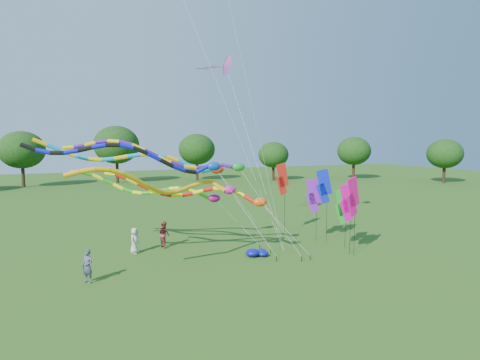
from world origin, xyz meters
name	(u,v)px	position (x,y,z in m)	size (l,w,h in m)	color
ground	(279,281)	(0.00, 0.00, 0.00)	(160.00, 160.00, 0.00)	#234F15
tree_ring	(312,176)	(1.43, -0.76, 5.48)	(119.09, 119.67, 9.28)	#382314
tube_kite_red	(206,193)	(-2.32, 5.04, 4.10)	(11.26, 4.41, 5.97)	black
tube_kite_orange	(180,185)	(-4.42, 2.97, 4.90)	(11.82, 3.71, 6.58)	black
tube_kite_purple	(172,158)	(-4.28, 5.42, 6.25)	(12.81, 5.78, 7.90)	black
tube_kite_blue	(149,159)	(-5.90, 3.60, 6.29)	(13.27, 1.77, 7.69)	black
tube_kite_cyan	(154,161)	(-4.80, 8.04, 5.93)	(14.56, 2.09, 7.90)	black
tube_kite_green	(164,190)	(-4.22, 8.12, 4.01)	(11.32, 4.22, 5.87)	black
delta_kite_high_c	(226,65)	(1.04, 10.49, 12.79)	(3.72, 7.31, 14.19)	black
banner_pole_blue_b	(324,186)	(6.68, 5.82, 4.02)	(1.11, 0.51, 5.29)	black
banner_pole_green	(342,206)	(6.95, 4.03, 2.85)	(1.14, 0.38, 4.11)	black
banner_pole_red	(282,179)	(5.19, 9.21, 4.28)	(1.16, 0.17, 5.56)	black
banner_pole_magenta_b	(347,203)	(6.35, 2.74, 3.33)	(1.16, 0.29, 4.59)	black
banner_pole_violet	(313,196)	(6.20, 6.41, 3.32)	(1.11, 0.51, 4.58)	black
banner_pole_magenta_a	(353,197)	(6.32, 2.18, 3.77)	(1.15, 0.32, 5.04)	black
blue_nylon_heap	(262,252)	(1.20, 4.49, 0.22)	(1.27, 1.39, 0.50)	#0B0E95
person_a	(135,241)	(-6.15, 8.14, 0.83)	(0.82, 0.53, 1.67)	beige
person_b	(87,266)	(-9.16, 3.53, 0.88)	(0.64, 0.42, 1.76)	#454861
person_c	(164,234)	(-4.08, 8.89, 0.89)	(0.87, 0.67, 1.78)	maroon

